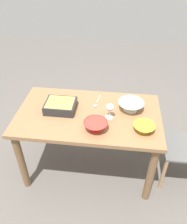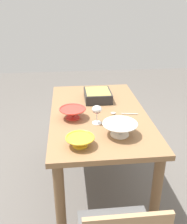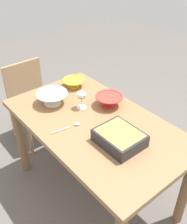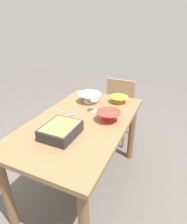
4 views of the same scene
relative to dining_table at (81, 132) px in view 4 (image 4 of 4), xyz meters
name	(u,v)px [view 4 (image 4 of 4)]	position (x,y,z in m)	size (l,w,h in m)	color
ground_plane	(83,184)	(0.00, 0.00, -0.65)	(8.00, 8.00, 0.00)	#5B5651
dining_table	(81,132)	(0.00, 0.00, 0.00)	(1.38, 0.80, 0.77)	olive
chair	(117,107)	(-1.04, 0.01, -0.19)	(0.42, 0.43, 0.82)	#595959
wine_glass	(94,101)	(-0.20, 0.04, 0.23)	(0.07, 0.07, 0.15)	white
casserole_dish	(61,130)	(0.28, -0.03, 0.17)	(0.29, 0.24, 0.09)	#262628
mixing_bowl	(90,97)	(-0.40, -0.10, 0.17)	(0.25, 0.25, 0.10)	white
small_bowl	(108,115)	(-0.09, 0.22, 0.17)	(0.21, 0.21, 0.09)	red
serving_bowl	(119,99)	(-0.51, 0.18, 0.16)	(0.19, 0.19, 0.07)	yellow
serving_spoon	(68,113)	(-0.06, -0.16, 0.13)	(0.05, 0.23, 0.01)	silver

